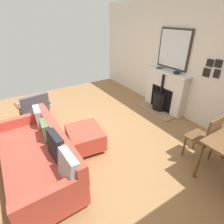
{
  "coord_description": "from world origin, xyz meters",
  "views": [
    {
      "loc": [
        0.9,
        2.87,
        2.29
      ],
      "look_at": [
        -0.58,
        0.5,
        0.75
      ],
      "focal_mm": 28.36,
      "sensor_mm": 36.0,
      "label": 1
    }
  ],
  "objects_px": {
    "mantel_bowl_far": "(177,73)",
    "sofa": "(40,156)",
    "armchair_accent": "(34,106)",
    "dining_chair_near_fireplace": "(207,136)",
    "ottoman": "(85,137)",
    "fireplace": "(164,93)",
    "mantel_bowl_near": "(159,68)"
  },
  "relations": [
    {
      "from": "armchair_accent",
      "to": "dining_chair_near_fireplace",
      "type": "xyz_separation_m",
      "value": [
        -2.19,
        2.9,
        0.09
      ]
    },
    {
      "from": "mantel_bowl_far",
      "to": "armchair_accent",
      "type": "relative_size",
      "value": 0.19
    },
    {
      "from": "sofa",
      "to": "dining_chair_near_fireplace",
      "type": "height_order",
      "value": "dining_chair_near_fireplace"
    },
    {
      "from": "mantel_bowl_far",
      "to": "sofa",
      "type": "bearing_deg",
      "value": 5.51
    },
    {
      "from": "armchair_accent",
      "to": "dining_chair_near_fireplace",
      "type": "height_order",
      "value": "dining_chair_near_fireplace"
    },
    {
      "from": "sofa",
      "to": "armchair_accent",
      "type": "bearing_deg",
      "value": -98.4
    },
    {
      "from": "sofa",
      "to": "ottoman",
      "type": "distance_m",
      "value": 0.89
    },
    {
      "from": "mantel_bowl_far",
      "to": "dining_chair_near_fireplace",
      "type": "distance_m",
      "value": 1.85
    },
    {
      "from": "mantel_bowl_near",
      "to": "armchair_accent",
      "type": "xyz_separation_m",
      "value": [
        3.09,
        -0.83,
        -0.64
      ]
    },
    {
      "from": "mantel_bowl_near",
      "to": "dining_chair_near_fireplace",
      "type": "bearing_deg",
      "value": 66.39
    },
    {
      "from": "mantel_bowl_near",
      "to": "sofa",
      "type": "distance_m",
      "value": 3.53
    },
    {
      "from": "mantel_bowl_far",
      "to": "dining_chair_near_fireplace",
      "type": "relative_size",
      "value": 0.16
    },
    {
      "from": "mantel_bowl_near",
      "to": "ottoman",
      "type": "distance_m",
      "value": 2.7
    },
    {
      "from": "fireplace",
      "to": "armchair_accent",
      "type": "bearing_deg",
      "value": -20.07
    },
    {
      "from": "fireplace",
      "to": "sofa",
      "type": "relative_size",
      "value": 0.64
    },
    {
      "from": "mantel_bowl_near",
      "to": "ottoman",
      "type": "relative_size",
      "value": 0.2
    },
    {
      "from": "ottoman",
      "to": "dining_chair_near_fireplace",
      "type": "bearing_deg",
      "value": 138.58
    },
    {
      "from": "mantel_bowl_near",
      "to": "ottoman",
      "type": "bearing_deg",
      "value": 15.12
    },
    {
      "from": "fireplace",
      "to": "ottoman",
      "type": "height_order",
      "value": "fireplace"
    },
    {
      "from": "mantel_bowl_near",
      "to": "dining_chair_near_fireplace",
      "type": "distance_m",
      "value": 2.32
    },
    {
      "from": "sofa",
      "to": "armchair_accent",
      "type": "distance_m",
      "value": 1.73
    },
    {
      "from": "mantel_bowl_near",
      "to": "mantel_bowl_far",
      "type": "distance_m",
      "value": 0.56
    },
    {
      "from": "mantel_bowl_near",
      "to": "dining_chair_near_fireplace",
      "type": "height_order",
      "value": "mantel_bowl_near"
    },
    {
      "from": "fireplace",
      "to": "dining_chair_near_fireplace",
      "type": "bearing_deg",
      "value": 63.83
    },
    {
      "from": "ottoman",
      "to": "armchair_accent",
      "type": "height_order",
      "value": "armchair_accent"
    },
    {
      "from": "sofa",
      "to": "dining_chair_near_fireplace",
      "type": "bearing_deg",
      "value": 154.03
    },
    {
      "from": "fireplace",
      "to": "dining_chair_near_fireplace",
      "type": "xyz_separation_m",
      "value": [
        0.88,
        1.78,
        0.06
      ]
    },
    {
      "from": "armchair_accent",
      "to": "mantel_bowl_far",
      "type": "bearing_deg",
      "value": 155.79
    },
    {
      "from": "sofa",
      "to": "armchair_accent",
      "type": "height_order",
      "value": "sofa"
    },
    {
      "from": "fireplace",
      "to": "ottoman",
      "type": "distance_m",
      "value": 2.5
    },
    {
      "from": "mantel_bowl_far",
      "to": "mantel_bowl_near",
      "type": "bearing_deg",
      "value": -90.0
    },
    {
      "from": "dining_chair_near_fireplace",
      "to": "sofa",
      "type": "bearing_deg",
      "value": -25.97
    }
  ]
}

